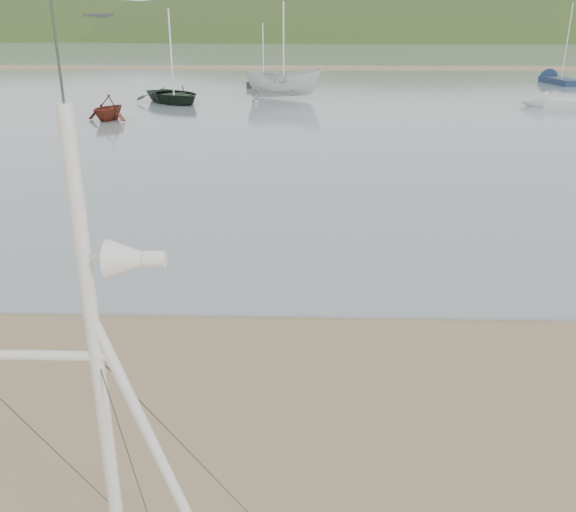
{
  "coord_description": "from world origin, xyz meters",
  "views": [
    {
      "loc": [
        2.27,
        -5.77,
        4.9
      ],
      "look_at": [
        2.08,
        1.0,
        2.32
      ],
      "focal_mm": 38.0,
      "sensor_mm": 36.0,
      "label": 1
    }
  ],
  "objects_px": {
    "sailboat_dark_mid": "(269,82)",
    "sailboat_blue_far": "(551,79)",
    "sailboat_white_near": "(558,103)",
    "boat_dark": "(172,62)",
    "boat_red": "(107,96)",
    "boat_white": "(284,59)",
    "mast_rig": "(103,491)"
  },
  "relations": [
    {
      "from": "sailboat_dark_mid",
      "to": "sailboat_blue_far",
      "type": "xyz_separation_m",
      "value": [
        25.22,
        3.78,
        -0.0
      ]
    },
    {
      "from": "sailboat_dark_mid",
      "to": "sailboat_white_near",
      "type": "height_order",
      "value": "sailboat_white_near"
    },
    {
      "from": "boat_dark",
      "to": "sailboat_blue_far",
      "type": "height_order",
      "value": "sailboat_blue_far"
    },
    {
      "from": "sailboat_dark_mid",
      "to": "sailboat_white_near",
      "type": "xyz_separation_m",
      "value": [
        18.9,
        -14.32,
        -0.0
      ]
    },
    {
      "from": "boat_red",
      "to": "sailboat_dark_mid",
      "type": "relative_size",
      "value": 0.47
    },
    {
      "from": "boat_white",
      "to": "sailboat_dark_mid",
      "type": "relative_size",
      "value": 0.96
    },
    {
      "from": "sailboat_blue_far",
      "to": "boat_dark",
      "type": "bearing_deg",
      "value": -151.63
    },
    {
      "from": "boat_dark",
      "to": "sailboat_dark_mid",
      "type": "height_order",
      "value": "boat_dark"
    },
    {
      "from": "boat_red",
      "to": "sailboat_blue_far",
      "type": "bearing_deg",
      "value": 54.07
    },
    {
      "from": "boat_white",
      "to": "boat_red",
      "type": "bearing_deg",
      "value": 149.42
    },
    {
      "from": "mast_rig",
      "to": "boat_dark",
      "type": "relative_size",
      "value": 1.03
    },
    {
      "from": "mast_rig",
      "to": "sailboat_dark_mid",
      "type": "bearing_deg",
      "value": 91.73
    },
    {
      "from": "boat_white",
      "to": "sailboat_white_near",
      "type": "distance_m",
      "value": 18.03
    },
    {
      "from": "sailboat_dark_mid",
      "to": "sailboat_white_near",
      "type": "bearing_deg",
      "value": -37.15
    },
    {
      "from": "boat_red",
      "to": "boat_dark",
      "type": "bearing_deg",
      "value": 93.18
    },
    {
      "from": "mast_rig",
      "to": "boat_dark",
      "type": "bearing_deg",
      "value": 100.8
    },
    {
      "from": "boat_dark",
      "to": "boat_red",
      "type": "bearing_deg",
      "value": -144.22
    },
    {
      "from": "sailboat_dark_mid",
      "to": "sailboat_blue_far",
      "type": "height_order",
      "value": "sailboat_blue_far"
    },
    {
      "from": "sailboat_blue_far",
      "to": "sailboat_white_near",
      "type": "bearing_deg",
      "value": -109.22
    },
    {
      "from": "boat_dark",
      "to": "boat_red",
      "type": "distance_m",
      "value": 8.11
    },
    {
      "from": "mast_rig",
      "to": "sailboat_white_near",
      "type": "xyz_separation_m",
      "value": [
        17.4,
        35.41,
        -1.0
      ]
    },
    {
      "from": "mast_rig",
      "to": "sailboat_blue_far",
      "type": "height_order",
      "value": "sailboat_blue_far"
    },
    {
      "from": "sailboat_white_near",
      "to": "boat_white",
      "type": "bearing_deg",
      "value": 165.7
    },
    {
      "from": "boat_white",
      "to": "sailboat_white_near",
      "type": "bearing_deg",
      "value": -94.5
    },
    {
      "from": "boat_red",
      "to": "boat_white",
      "type": "height_order",
      "value": "boat_white"
    },
    {
      "from": "boat_red",
      "to": "sailboat_dark_mid",
      "type": "height_order",
      "value": "sailboat_dark_mid"
    },
    {
      "from": "boat_dark",
      "to": "mast_rig",
      "type": "bearing_deg",
      "value": -119.22
    },
    {
      "from": "boat_dark",
      "to": "sailboat_white_near",
      "type": "relative_size",
      "value": 0.82
    },
    {
      "from": "boat_red",
      "to": "mast_rig",
      "type": "bearing_deg",
      "value": -55.45
    },
    {
      "from": "sailboat_blue_far",
      "to": "sailboat_white_near",
      "type": "relative_size",
      "value": 1.15
    },
    {
      "from": "sailboat_dark_mid",
      "to": "boat_dark",
      "type": "bearing_deg",
      "value": -113.35
    },
    {
      "from": "boat_dark",
      "to": "sailboat_dark_mid",
      "type": "bearing_deg",
      "value": 26.63
    }
  ]
}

